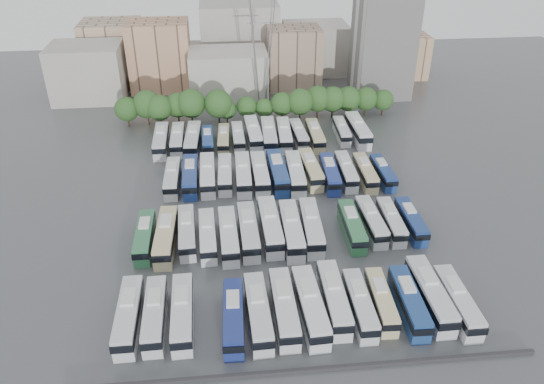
{
  "coord_description": "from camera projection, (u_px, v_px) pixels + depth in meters",
  "views": [
    {
      "loc": [
        -8.5,
        -75.17,
        50.06
      ],
      "look_at": [
        -0.38,
        3.65,
        3.0
      ],
      "focal_mm": 35.0,
      "sensor_mm": 36.0,
      "label": 1
    }
  ],
  "objects": [
    {
      "name": "bus_r2_s8",
      "position": [
        295.0,
        173.0,
        100.11
      ],
      "size": [
        3.27,
        13.16,
        4.1
      ],
      "rotation": [
        0.0,
        0.0,
        -0.03
      ],
      "color": "silver",
      "rests_on": "ground"
    },
    {
      "name": "bus_r1_s7",
      "position": [
        291.0,
        230.0,
        84.02
      ],
      "size": [
        3.02,
        13.24,
        4.14
      ],
      "rotation": [
        0.0,
        0.0,
        -0.01
      ],
      "color": "silver",
      "rests_on": "ground"
    },
    {
      "name": "bus_r2_s9",
      "position": [
        311.0,
        169.0,
        101.74
      ],
      "size": [
        3.33,
        12.58,
        3.91
      ],
      "rotation": [
        0.0,
        0.0,
        0.05
      ],
      "color": "#CBC08B",
      "rests_on": "ground"
    },
    {
      "name": "apartment_tower",
      "position": [
        383.0,
        45.0,
        136.57
      ],
      "size": [
        14.0,
        14.0,
        26.0
      ],
      "primitive_type": "cube",
      "color": "silver",
      "rests_on": "ground"
    },
    {
      "name": "bus_r2_s6",
      "position": [
        260.0,
        173.0,
        100.07
      ],
      "size": [
        2.92,
        12.88,
        4.03
      ],
      "rotation": [
        0.0,
        0.0,
        0.01
      ],
      "color": "silver",
      "rests_on": "ground"
    },
    {
      "name": "bus_r1_s10",
      "position": [
        352.0,
        226.0,
        85.3
      ],
      "size": [
        2.8,
        11.91,
        3.72
      ],
      "rotation": [
        0.0,
        0.0,
        -0.02
      ],
      "color": "#317245",
      "rests_on": "ground"
    },
    {
      "name": "bus_r2_s3",
      "position": [
        208.0,
        174.0,
        99.78
      ],
      "size": [
        2.92,
        12.79,
        4.01
      ],
      "rotation": [
        0.0,
        0.0,
        0.01
      ],
      "color": "silver",
      "rests_on": "ground"
    },
    {
      "name": "bus_r1_s8",
      "position": [
        311.0,
        227.0,
        84.8
      ],
      "size": [
        3.38,
        13.09,
        4.07
      ],
      "rotation": [
        0.0,
        0.0,
        -0.04
      ],
      "color": "silver",
      "rests_on": "ground"
    },
    {
      "name": "bus_r2_s10",
      "position": [
        330.0,
        173.0,
        100.39
      ],
      "size": [
        3.16,
        12.13,
        3.77
      ],
      "rotation": [
        0.0,
        0.0,
        -0.04
      ],
      "color": "navy",
      "rests_on": "ground"
    },
    {
      "name": "bus_r0_s9",
      "position": [
        360.0,
        304.0,
        69.63
      ],
      "size": [
        2.62,
        11.61,
        3.64
      ],
      "rotation": [
        0.0,
        0.0,
        -0.01
      ],
      "color": "silver",
      "rests_on": "ground"
    },
    {
      "name": "bus_r0_s8",
      "position": [
        334.0,
        298.0,
        70.42
      ],
      "size": [
        2.92,
        12.66,
        3.96
      ],
      "rotation": [
        0.0,
        0.0,
        -0.01
      ],
      "color": "silver",
      "rests_on": "ground"
    },
    {
      "name": "bus_r3_s3",
      "position": [
        208.0,
        141.0,
        113.3
      ],
      "size": [
        2.64,
        10.89,
        3.4
      ],
      "rotation": [
        0.0,
        0.0,
        0.03
      ],
      "color": "navy",
      "rests_on": "ground"
    },
    {
      "name": "ground",
      "position": [
        276.0,
        218.0,
        90.61
      ],
      "size": [
        220.0,
        220.0,
        0.0
      ],
      "primitive_type": "plane",
      "color": "#424447",
      "rests_on": "ground"
    },
    {
      "name": "bus_r0_s13",
      "position": [
        457.0,
        302.0,
        70.0
      ],
      "size": [
        2.64,
        12.04,
        3.78
      ],
      "rotation": [
        0.0,
        0.0,
        0.0
      ],
      "color": "silver",
      "rests_on": "ground"
    },
    {
      "name": "bus_r0_s11",
      "position": [
        409.0,
        302.0,
        69.98
      ],
      "size": [
        2.92,
        12.03,
        3.76
      ],
      "rotation": [
        0.0,
        0.0,
        -0.03
      ],
      "color": "navy",
      "rests_on": "ground"
    },
    {
      "name": "bus_r0_s4",
      "position": [
        233.0,
        317.0,
        67.6
      ],
      "size": [
        2.99,
        12.01,
        3.74
      ],
      "rotation": [
        0.0,
        0.0,
        -0.03
      ],
      "color": "navy",
      "rests_on": "ground"
    },
    {
      "name": "bus_r0_s0",
      "position": [
        129.0,
        315.0,
        67.69
      ],
      "size": [
        2.76,
        12.44,
        3.9
      ],
      "rotation": [
        0.0,
        0.0,
        0.0
      ],
      "color": "silver",
      "rests_on": "ground"
    },
    {
      "name": "bus_r0_s7",
      "position": [
        310.0,
        306.0,
        69.02
      ],
      "size": [
        3.38,
        13.19,
        4.11
      ],
      "rotation": [
        0.0,
        0.0,
        0.04
      ],
      "color": "white",
      "rests_on": "ground"
    },
    {
      "name": "bus_r2_s5",
      "position": [
        243.0,
        174.0,
        99.94
      ],
      "size": [
        3.01,
        12.9,
        4.04
      ],
      "rotation": [
        0.0,
        0.0,
        -0.02
      ],
      "color": "silver",
      "rests_on": "ground"
    },
    {
      "name": "bus_r3_s5",
      "position": [
        238.0,
        137.0,
        114.82
      ],
      "size": [
        2.56,
        11.15,
        3.49
      ],
      "rotation": [
        0.0,
        0.0,
        0.01
      ],
      "color": "silver",
      "rests_on": "ground"
    },
    {
      "name": "bus_r0_s1",
      "position": [
        155.0,
        314.0,
        67.96
      ],
      "size": [
        2.83,
        12.05,
        3.77
      ],
      "rotation": [
        0.0,
        0.0,
        0.02
      ],
      "color": "silver",
      "rests_on": "ground"
    },
    {
      "name": "bus_r3_s9",
      "position": [
        299.0,
        134.0,
        115.81
      ],
      "size": [
        3.06,
        11.67,
        3.63
      ],
      "rotation": [
        0.0,
        0.0,
        0.05
      ],
      "color": "silver",
      "rests_on": "ground"
    },
    {
      "name": "bus_r3_s1",
      "position": [
        178.0,
        139.0,
        113.48
      ],
      "size": [
        2.65,
        12.12,
        3.8
      ],
      "rotation": [
        0.0,
        0.0,
        0.0
      ],
      "color": "silver",
      "rests_on": "ground"
    },
    {
      "name": "bus_r3_s2",
      "position": [
        193.0,
        140.0,
        112.91
      ],
      "size": [
        3.51,
        13.23,
        4.11
      ],
      "rotation": [
        0.0,
        0.0,
        -0.05
      ],
      "color": "silver",
      "rests_on": "ground"
    },
    {
      "name": "bus_r2_s4",
      "position": [
        225.0,
        174.0,
        100.27
      ],
      "size": [
        2.91,
        11.92,
        3.72
      ],
      "rotation": [
        0.0,
        0.0,
        -0.03
      ],
      "color": "silver",
      "rests_on": "ground"
    },
    {
      "name": "bus_r2_s11",
      "position": [
        346.0,
        171.0,
        101.29
      ],
      "size": [
        2.85,
        11.91,
        3.72
      ],
      "rotation": [
        0.0,
        0.0,
        -0.02
      ],
      "color": "silver",
      "rests_on": "ground"
    },
    {
      "name": "bus_r1_s6",
      "position": [
        270.0,
        226.0,
        84.86
      ],
      "size": [
        3.22,
        13.43,
        4.19
      ],
      "rotation": [
        0.0,
        0.0,
        0.02
      ],
      "color": "silver",
      "rests_on": "ground"
    },
    {
      "name": "parapet",
      "position": [
        307.0,
        370.0,
        62.25
      ],
      "size": [
        56.0,
        0.5,
        0.5
      ],
      "primitive_type": "cube",
      "color": "#2D2D30",
      "rests_on": "ground"
    },
    {
      "name": "city_buildings",
      "position": [
        222.0,
        54.0,
        147.39
      ],
      "size": [
        102.0,
        35.0,
        20.0
      ],
      "color": "#9E998E",
      "rests_on": "ground"
    },
    {
      "name": "bus_r2_s1",
      "position": [
        172.0,
        178.0,
        98.96
      ],
      "size": [
        2.67,
        11.88,
        3.72
      ],
      "rotation": [
        0.0,
        0.0,
        -0.01
      ],
      "color": "silver",
      "rests_on": "ground"
    },
    {
      "name": "bus_r2_s7",
      "position": [
        278.0,
        172.0,
        100.45
      ],
      "size": [
        3.24,
        13.47,
        4.21
      ],
      "rotation": [
        0.0,
        0.0,
        0.02
      ],
      "color": "navy",
      "rests_on": "ground"
    },
    {
      "name": "electricity_pylon",
      "position": [
        262.0,
        34.0,
        124.02
      ],
      "size": [
        9.0,
        6.91,
        33.83
      ],
      "color": "slate",
      "rests_on": "ground"
    },
    {
      "name": "bus_r2_s13",
      "position": [
        383.0,
        172.0,
        101.15
      ],
      "size": [
        2.66,
        10.88,
        3.39
      ],
      "rotation": [
        0.0,
        0.0,
        0.03
      ],
      "color": "navy",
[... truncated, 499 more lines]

